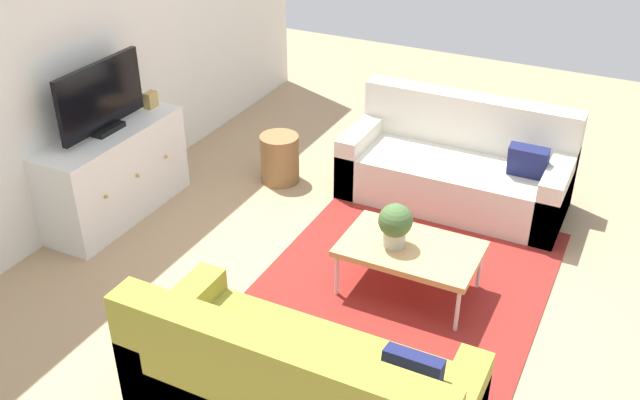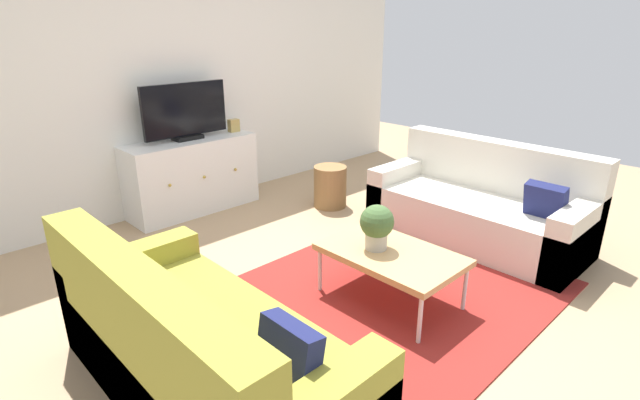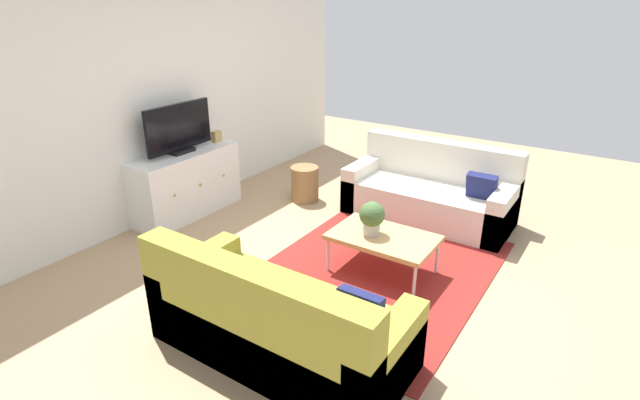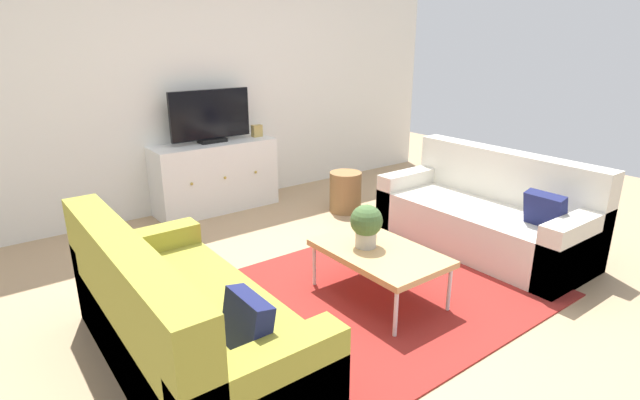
% 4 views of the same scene
% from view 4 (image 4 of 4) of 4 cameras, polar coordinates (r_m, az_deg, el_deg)
% --- Properties ---
extents(ground_plane, '(10.00, 10.00, 0.00)m').
position_cam_4_polar(ground_plane, '(3.79, 4.34, -10.05)').
color(ground_plane, tan).
extents(wall_back, '(6.40, 0.12, 2.70)m').
position_cam_4_polar(wall_back, '(5.52, -13.53, 13.24)').
color(wall_back, silver).
rests_on(wall_back, ground_plane).
extents(area_rug, '(2.50, 1.90, 0.01)m').
position_cam_4_polar(area_rug, '(3.69, 5.91, -10.83)').
color(area_rug, maroon).
rests_on(area_rug, ground_plane).
extents(couch_left_side, '(0.82, 1.82, 0.84)m').
position_cam_4_polar(couch_left_side, '(2.93, -16.34, -13.84)').
color(couch_left_side, olive).
rests_on(couch_left_side, ground_plane).
extents(couch_right_side, '(0.82, 1.82, 0.84)m').
position_cam_4_polar(couch_right_side, '(4.63, 18.83, -1.86)').
color(couch_right_side, beige).
rests_on(couch_right_side, ground_plane).
extents(coffee_table, '(0.59, 0.93, 0.38)m').
position_cam_4_polar(coffee_table, '(3.51, 6.87, -6.19)').
color(coffee_table, tan).
rests_on(coffee_table, ground_plane).
extents(potted_plant, '(0.23, 0.23, 0.31)m').
position_cam_4_polar(potted_plant, '(3.48, 5.37, -2.76)').
color(potted_plant, '#B7B2A8').
rests_on(potted_plant, coffee_table).
extents(tv_console, '(1.30, 0.47, 0.74)m').
position_cam_4_polar(tv_console, '(5.42, -11.98, 2.69)').
color(tv_console, white).
rests_on(tv_console, ground_plane).
extents(flat_screen_tv, '(0.87, 0.16, 0.55)m').
position_cam_4_polar(flat_screen_tv, '(5.30, -12.54, 9.39)').
color(flat_screen_tv, black).
rests_on(flat_screen_tv, tv_console).
extents(mantel_clock, '(0.11, 0.07, 0.13)m').
position_cam_4_polar(mantel_clock, '(5.56, -7.31, 7.94)').
color(mantel_clock, tan).
rests_on(mantel_clock, tv_console).
extents(wicker_basket, '(0.34, 0.34, 0.43)m').
position_cam_4_polar(wicker_basket, '(5.29, 2.95, 0.95)').
color(wicker_basket, olive).
rests_on(wicker_basket, ground_plane).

